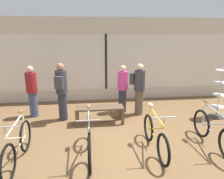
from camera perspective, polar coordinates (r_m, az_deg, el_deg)
name	(u,v)px	position (r m, az deg, el deg)	size (l,w,h in m)	color
ground_plane	(120,146)	(4.93, 2.29, -15.71)	(24.00, 24.00, 0.00)	brown
shop_back_wall	(106,59)	(7.90, -1.75, 8.65)	(12.00, 0.08, 3.20)	beige
bicycle_far_left	(18,146)	(4.56, -25.29, -14.35)	(0.46, 1.72, 1.03)	black
bicycle_left	(89,139)	(4.40, -6.51, -13.94)	(0.46, 1.77, 1.05)	black
bicycle_right	(155,136)	(4.66, 12.15, -12.79)	(0.46, 1.67, 1.01)	black
bicycle_far_right	(214,131)	(5.26, 27.05, -10.61)	(0.46, 1.77, 1.04)	black
accessory_rack	(219,97)	(7.10, 28.22, -1.90)	(0.48, 0.48, 1.61)	#333333
display_bench	(100,110)	(5.90, -3.55, -5.86)	(1.40, 0.44, 0.51)	brown
customer_near_rack	(123,88)	(6.69, 3.06, 0.48)	(0.47, 0.47, 1.60)	#2D2D38
customer_by_window	(32,91)	(6.75, -21.87, -0.30)	(0.38, 0.38, 1.64)	#424C6B
customer_mid_floor	(62,90)	(6.15, -14.21, -0.16)	(0.38, 0.51, 1.76)	#2D2D38
customer_near_bench	(139,88)	(6.49, 7.70, 0.56)	(0.55, 0.54, 1.69)	brown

